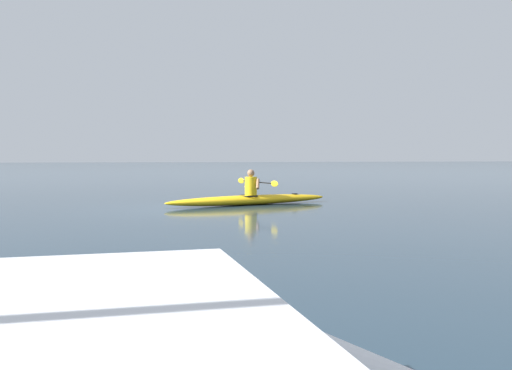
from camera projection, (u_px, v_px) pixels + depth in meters
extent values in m
plane|color=#233847|center=(189.00, 209.00, 15.69)|extent=(160.00, 160.00, 0.00)
ellipsoid|color=#EAB214|center=(249.00, 200.00, 17.06)|extent=(5.11, 2.33, 0.28)
torus|color=black|center=(249.00, 196.00, 17.04)|extent=(0.72, 0.72, 0.04)
cylinder|color=black|center=(295.00, 194.00, 17.79)|extent=(0.18, 0.18, 0.02)
cylinder|color=yellow|center=(251.00, 186.00, 17.06)|extent=(0.35, 0.35, 0.53)
sphere|color=#936B4C|center=(251.00, 173.00, 17.04)|extent=(0.21, 0.21, 0.21)
cylinder|color=black|center=(257.00, 182.00, 17.15)|extent=(0.72, 1.93, 0.03)
ellipsoid|color=gold|center=(241.00, 181.00, 18.05)|extent=(0.17, 0.39, 0.17)
ellipsoid|color=gold|center=(274.00, 184.00, 16.26)|extent=(0.17, 0.39, 0.17)
cylinder|color=#936B4C|center=(249.00, 183.00, 17.34)|extent=(0.26, 0.25, 0.34)
cylinder|color=#936B4C|center=(258.00, 184.00, 16.86)|extent=(0.17, 0.31, 0.34)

